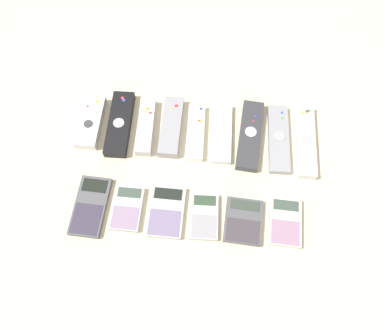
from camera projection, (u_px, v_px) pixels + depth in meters
The scene contains 16 objects.
ground_plane at pixel (191, 177), 0.96m from camera, with size 3.00×3.00×0.00m, color beige.
remote_0 at pixel (90, 122), 1.01m from camera, with size 0.06×0.16×0.03m.
remote_1 at pixel (120, 124), 1.01m from camera, with size 0.06×0.20×0.03m.
remote_2 at pixel (146, 127), 1.00m from camera, with size 0.05×0.17×0.03m.
remote_3 at pixel (171, 127), 1.00m from camera, with size 0.05×0.18×0.03m.
remote_4 at pixel (197, 132), 1.00m from camera, with size 0.05×0.17×0.02m.
remote_5 at pixel (222, 133), 1.00m from camera, with size 0.05×0.18×0.02m.
remote_6 at pixel (250, 135), 0.99m from camera, with size 0.07×0.21×0.02m.
remote_7 at pixel (278, 139), 0.99m from camera, with size 0.06×0.20×0.02m.
remote_8 at pixel (306, 141), 0.99m from camera, with size 0.05×0.21×0.03m.
calculator_0 at pixel (91, 206), 0.91m from camera, with size 0.08×0.15×0.02m.
calculator_1 at pixel (127, 208), 0.91m from camera, with size 0.07×0.11×0.02m.
calculator_2 at pixel (166, 212), 0.91m from camera, with size 0.09×0.13×0.02m.
calculator_3 at pixel (204, 217), 0.90m from camera, with size 0.07×0.12×0.02m.
calculator_4 at pixel (243, 221), 0.90m from camera, with size 0.09×0.12×0.02m.
calculator_5 at pixel (285, 222), 0.90m from camera, with size 0.08×0.12×0.02m.
Camera 1 is at (0.04, -0.37, 0.88)m, focal length 35.00 mm.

